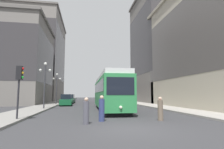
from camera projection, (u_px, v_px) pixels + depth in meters
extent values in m
plane|color=#303033|center=(132.00, 130.00, 9.20)|extent=(200.00, 200.00, 0.00)
cube|color=gray|center=(61.00, 101.00, 47.20)|extent=(3.24, 120.00, 0.15)
cube|color=gray|center=(122.00, 101.00, 49.75)|extent=(3.24, 120.00, 0.15)
cube|color=black|center=(109.00, 108.00, 21.10)|extent=(2.46, 13.76, 0.35)
cube|color=#2D8447|center=(109.00, 93.00, 21.29)|extent=(2.87, 14.96, 3.10)
cube|color=black|center=(109.00, 88.00, 21.37)|extent=(2.89, 14.36, 1.08)
cube|color=silver|center=(109.00, 79.00, 21.49)|extent=(2.66, 14.65, 0.44)
cube|color=black|center=(120.00, 86.00, 14.03)|extent=(2.21, 0.12, 1.40)
sphere|color=#F2EACC|center=(121.00, 107.00, 13.78)|extent=(0.24, 0.24, 0.24)
cube|color=black|center=(117.00, 102.00, 37.17)|extent=(2.27, 10.46, 0.35)
cube|color=silver|center=(117.00, 94.00, 37.36)|extent=(2.67, 11.37, 3.10)
cube|color=black|center=(117.00, 91.00, 37.42)|extent=(2.69, 10.92, 1.30)
cube|color=black|center=(123.00, 92.00, 31.85)|extent=(2.30, 0.10, 1.71)
cylinder|color=black|center=(64.00, 102.00, 34.69)|extent=(0.22, 0.65, 0.64)
cylinder|color=black|center=(66.00, 101.00, 37.73)|extent=(0.22, 0.65, 0.64)
cylinder|color=black|center=(73.00, 102.00, 34.86)|extent=(0.22, 0.65, 0.64)
cylinder|color=black|center=(75.00, 101.00, 37.90)|extent=(0.22, 0.65, 0.64)
cube|color=#14512D|center=(70.00, 100.00, 36.33)|extent=(2.08, 5.04, 0.84)
cube|color=black|center=(70.00, 96.00, 36.54)|extent=(1.74, 2.81, 0.80)
cylinder|color=black|center=(60.00, 104.00, 27.47)|extent=(0.20, 0.65, 0.64)
cylinder|color=black|center=(61.00, 103.00, 30.11)|extent=(0.20, 0.65, 0.64)
cylinder|color=black|center=(71.00, 104.00, 27.80)|extent=(0.20, 0.65, 0.64)
cylinder|color=black|center=(72.00, 103.00, 30.44)|extent=(0.20, 0.65, 0.64)
cube|color=#14512D|center=(66.00, 102.00, 28.98)|extent=(1.97, 4.44, 0.84)
cube|color=black|center=(66.00, 97.00, 29.18)|extent=(1.68, 2.46, 0.80)
cylinder|color=#6B5B4C|center=(160.00, 110.00, 12.42)|extent=(0.36, 0.36, 1.39)
sphere|color=tan|center=(160.00, 99.00, 12.51)|extent=(0.25, 0.25, 0.25)
cylinder|color=#4C4C56|center=(86.00, 113.00, 10.92)|extent=(0.36, 0.36, 1.37)
sphere|color=tan|center=(86.00, 99.00, 11.00)|extent=(0.24, 0.24, 0.24)
cylinder|color=navy|center=(102.00, 110.00, 12.06)|extent=(0.39, 0.39, 1.47)
sphere|color=tan|center=(102.00, 97.00, 12.16)|extent=(0.26, 0.26, 0.26)
cylinder|color=#232328|center=(18.00, 92.00, 12.35)|extent=(0.12, 0.12, 3.60)
cube|color=black|center=(19.00, 73.00, 12.50)|extent=(0.36, 0.36, 0.95)
sphere|color=red|center=(23.00, 69.00, 12.56)|extent=(0.18, 0.18, 0.18)
sphere|color=gold|center=(23.00, 73.00, 12.53)|extent=(0.18, 0.18, 0.18)
sphere|color=green|center=(22.00, 77.00, 12.49)|extent=(0.18, 0.18, 0.18)
cylinder|color=#333338|center=(45.00, 86.00, 21.59)|extent=(0.16, 0.16, 5.19)
sphere|color=white|center=(45.00, 64.00, 21.90)|extent=(0.36, 0.36, 0.36)
sphere|color=white|center=(40.00, 70.00, 21.72)|extent=(0.31, 0.31, 0.31)
sphere|color=white|center=(50.00, 70.00, 21.90)|extent=(0.31, 0.31, 0.31)
cube|color=#333338|center=(45.00, 70.00, 21.81)|extent=(1.10, 0.06, 0.06)
cylinder|color=#333338|center=(56.00, 90.00, 31.24)|extent=(0.16, 0.16, 4.96)
sphere|color=white|center=(57.00, 74.00, 31.53)|extent=(0.36, 0.36, 0.36)
sphere|color=white|center=(54.00, 79.00, 31.36)|extent=(0.31, 0.31, 0.31)
sphere|color=white|center=(60.00, 79.00, 31.53)|extent=(0.31, 0.31, 0.31)
cube|color=#333338|center=(57.00, 79.00, 31.44)|extent=(1.10, 0.06, 0.06)
cube|color=slate|center=(35.00, 59.00, 55.79)|extent=(15.71, 23.17, 25.26)
cube|color=#383538|center=(35.00, 55.00, 55.93)|extent=(15.75, 23.21, 15.15)
cube|color=#5F5B56|center=(37.00, 20.00, 57.21)|extent=(16.31, 23.77, 0.50)
cube|color=slate|center=(6.00, 64.00, 34.35)|extent=(14.69, 15.09, 15.31)
cube|color=#383538|center=(7.00, 60.00, 34.43)|extent=(14.73, 15.13, 9.19)
cube|color=#5F5B56|center=(9.00, 24.00, 35.22)|extent=(15.29, 15.69, 0.50)
cube|color=slate|center=(168.00, 49.00, 41.63)|extent=(13.89, 15.30, 24.30)
cube|color=#383538|center=(168.00, 44.00, 41.76)|extent=(13.93, 15.34, 14.58)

